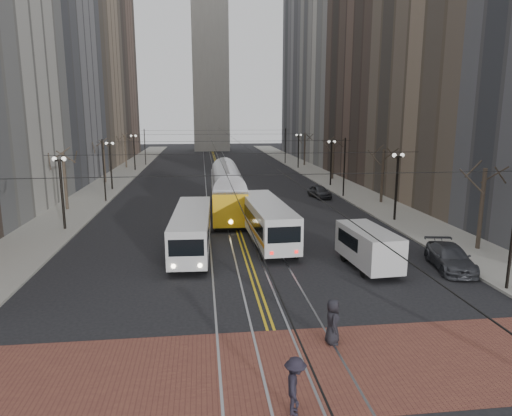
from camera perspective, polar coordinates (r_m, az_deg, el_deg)
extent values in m
plane|color=black|center=(21.00, 1.47, -13.89)|extent=(260.00, 260.00, 0.00)
cube|color=gray|center=(65.54, -17.53, 3.16)|extent=(5.00, 140.00, 0.15)
cube|color=gray|center=(66.79, 8.70, 3.71)|extent=(5.00, 140.00, 0.15)
cube|color=brown|center=(17.51, 3.46, -19.44)|extent=(25.00, 6.00, 0.01)
cube|color=gray|center=(64.46, -4.29, 3.47)|extent=(4.80, 130.00, 0.02)
cube|color=gold|center=(64.46, -4.29, 3.47)|extent=(0.42, 130.00, 0.01)
cube|color=slate|center=(69.10, -27.24, 16.95)|extent=(16.00, 20.00, 34.00)
cube|color=#86725D|center=(89.92, -24.43, 21.45)|extent=(20.00, 20.00, 52.00)
cube|color=brown|center=(107.76, -19.82, 16.73)|extent=(16.00, 20.00, 40.00)
cube|color=brown|center=(71.11, 17.49, 17.47)|extent=(16.00, 20.00, 34.00)
cube|color=#B3B1A8|center=(91.60, 13.61, 21.92)|extent=(20.00, 20.00, 52.00)
cube|color=slate|center=(109.07, 8.63, 17.19)|extent=(16.00, 20.00, 40.00)
cube|color=#B2AFA5|center=(122.28, -5.80, 20.41)|extent=(9.00, 9.00, 56.00)
cylinder|color=black|center=(38.86, -23.06, 1.40)|extent=(0.20, 0.20, 5.60)
cylinder|color=black|center=(58.14, -17.67, 4.86)|extent=(0.20, 0.20, 5.60)
cylinder|color=black|center=(77.79, -14.97, 6.56)|extent=(0.20, 0.20, 5.60)
cylinder|color=black|center=(40.76, 17.12, 2.25)|extent=(0.20, 0.20, 5.60)
cylinder|color=black|center=(59.43, 9.35, 5.38)|extent=(0.20, 0.20, 5.60)
cylinder|color=black|center=(78.76, 5.32, 6.96)|extent=(0.20, 0.20, 5.60)
cylinder|color=#382D23|center=(47.01, -22.75, 3.04)|extent=(0.28, 0.28, 5.60)
cylinder|color=#382D23|center=(64.38, -18.45, 5.41)|extent=(0.28, 0.28, 5.60)
cylinder|color=#382D23|center=(82.03, -15.98, 6.75)|extent=(0.28, 0.28, 5.60)
cylinder|color=#382D23|center=(33.92, 26.33, -0.23)|extent=(0.28, 0.28, 5.60)
cylinder|color=#382D23|center=(48.82, 15.51, 3.80)|extent=(0.28, 0.28, 5.60)
cylinder|color=#382D23|center=(65.72, 9.59, 5.95)|extent=(0.28, 0.28, 5.60)
cylinder|color=#382D23|center=(83.08, 6.10, 7.18)|extent=(0.28, 0.28, 5.60)
cylinder|color=black|center=(63.85, -5.73, 8.77)|extent=(0.03, 120.00, 0.03)
cylinder|color=black|center=(63.98, -3.02, 8.82)|extent=(0.03, 120.00, 0.03)
cylinder|color=black|center=(50.13, -18.48, 4.40)|extent=(0.16, 0.16, 6.60)
cylinder|color=black|center=(85.56, -13.71, 7.38)|extent=(0.16, 0.16, 6.60)
cylinder|color=black|center=(51.54, 10.97, 4.96)|extent=(0.16, 0.16, 6.60)
cylinder|color=black|center=(86.39, 3.68, 7.72)|extent=(0.16, 0.16, 6.60)
cube|color=beige|center=(30.90, -8.02, -2.89)|extent=(2.69, 11.08, 2.75)
cube|color=yellow|center=(42.52, -3.66, 1.69)|extent=(3.03, 14.97, 3.52)
cube|color=silver|center=(32.94, 1.34, -1.76)|extent=(2.97, 11.17, 2.89)
cube|color=#BABABA|center=(28.04, 13.84, -4.99)|extent=(2.48, 5.57, 2.40)
imported|color=#3D3F44|center=(51.20, 7.94, 2.06)|extent=(2.22, 4.20, 1.36)
imported|color=#393A40|center=(29.63, 23.10, -5.70)|extent=(2.78, 5.12, 1.41)
imported|color=black|center=(18.99, 9.55, -13.80)|extent=(0.73, 0.99, 1.85)
imported|color=black|center=(14.93, 4.92, -21.28)|extent=(0.87, 1.29, 1.85)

